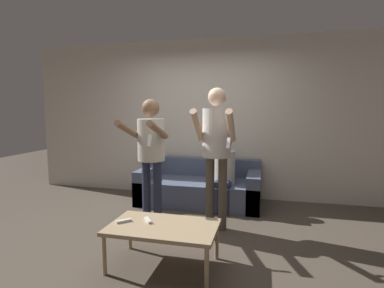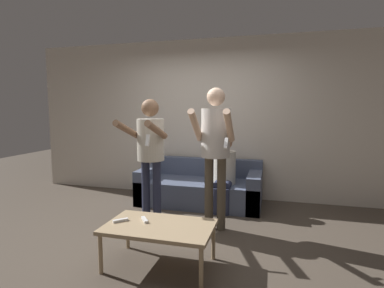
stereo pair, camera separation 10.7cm
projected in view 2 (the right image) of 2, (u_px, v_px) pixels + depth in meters
ground_plane at (172, 235)px, 3.62m from camera, size 14.00×14.00×0.00m
wall_back at (205, 119)px, 5.18m from camera, size 6.40×0.06×2.70m
couch at (200, 188)px, 4.85m from camera, size 1.94×0.88×0.69m
person_standing_left at (150, 146)px, 3.90m from camera, size 0.47×0.75×1.65m
person_standing_right at (215, 141)px, 3.67m from camera, size 0.47×0.66×1.78m
person_seated at (224, 169)px, 4.53m from camera, size 0.34×0.54×1.14m
coffee_table at (159, 229)px, 2.87m from camera, size 1.04×0.62×0.42m
remote_near at (121, 220)px, 2.96m from camera, size 0.13×0.13×0.02m
remote_far at (145, 220)px, 2.97m from camera, size 0.12×0.14×0.02m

